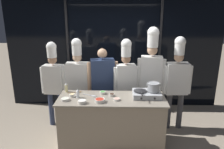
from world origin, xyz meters
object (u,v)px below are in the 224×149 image
object	(u,v)px
squeeze_bottle_oil	(66,87)
prep_bowl_shrimp	(117,99)
portable_stove	(147,94)
prep_bowl_ginger	(72,95)
chef_head	(54,79)
chef_pastry	(151,71)
prep_bowl_chili_flakes	(100,100)
chef_apprentice	(177,78)
squeeze_bottle_clear	(78,93)
frying_pan	(140,90)
stock_pot	(153,87)
chef_line	(126,77)
serving_spoon_slotted	(92,96)
serving_spoon_solid	(78,92)
person_guest	(103,81)
prep_bowl_bean_sprouts	(65,99)
prep_bowl_soy_glaze	(112,95)
prep_bowl_scallions	(103,92)
chef_sous	(78,78)
prep_bowl_rice	(82,102)

from	to	relation	value
squeeze_bottle_oil	prep_bowl_shrimp	bearing A→B (deg)	-21.20
squeeze_bottle_oil	portable_stove	bearing A→B (deg)	-7.51
prep_bowl_ginger	chef_head	world-z (taller)	chef_head
prep_bowl_ginger	chef_pastry	distance (m)	1.61
prep_bowl_chili_flakes	chef_apprentice	xyz separation A→B (m)	(1.46, 0.78, 0.15)
squeeze_bottle_clear	prep_bowl_ginger	distance (m)	0.12
frying_pan	stock_pot	bearing A→B (deg)	1.17
frying_pan	chef_line	bearing A→B (deg)	113.95
prep_bowl_shrimp	prep_bowl_ginger	xyz separation A→B (m)	(-0.79, 0.13, 0.01)
prep_bowl_chili_flakes	chef_apprentice	world-z (taller)	chef_apprentice
chef_line	chef_pastry	size ratio (longest dim) A/B	0.89
chef_pastry	stock_pot	bearing A→B (deg)	93.17
squeeze_bottle_clear	serving_spoon_slotted	xyz separation A→B (m)	(0.24, 0.08, -0.07)
stock_pot	serving_spoon_slotted	xyz separation A→B (m)	(-1.07, -0.00, -0.18)
serving_spoon_solid	person_guest	distance (m)	0.62
frying_pan	prep_bowl_bean_sprouts	bearing A→B (deg)	-170.92
prep_bowl_bean_sprouts	chef_line	size ratio (longest dim) A/B	0.08
squeeze_bottle_clear	prep_bowl_soy_glaze	world-z (taller)	squeeze_bottle_clear
portable_stove	prep_bowl_chili_flakes	world-z (taller)	portable_stove
prep_bowl_bean_sprouts	prep_bowl_ginger	bearing A→B (deg)	63.28
squeeze_bottle_clear	chef_head	xyz separation A→B (m)	(-0.60, 0.65, 0.05)
serving_spoon_solid	serving_spoon_slotted	bearing A→B (deg)	-30.48
prep_bowl_scallions	prep_bowl_shrimp	bearing A→B (deg)	-47.08
stock_pot	prep_bowl_bean_sprouts	bearing A→B (deg)	-172.08
person_guest	prep_bowl_bean_sprouts	bearing A→B (deg)	44.85
prep_bowl_bean_sprouts	chef_pastry	world-z (taller)	chef_pastry
squeeze_bottle_clear	prep_bowl_bean_sprouts	xyz separation A→B (m)	(-0.19, -0.13, -0.05)
prep_bowl_chili_flakes	serving_spoon_solid	distance (m)	0.62
chef_sous	person_guest	bearing A→B (deg)	175.76
squeeze_bottle_clear	prep_bowl_bean_sprouts	world-z (taller)	squeeze_bottle_clear
squeeze_bottle_clear	chef_apprentice	bearing A→B (deg)	17.91
squeeze_bottle_oil	prep_bowl_bean_sprouts	size ratio (longest dim) A/B	1.22
chef_head	chef_pastry	world-z (taller)	chef_pastry
prep_bowl_shrimp	chef_apprentice	xyz separation A→B (m)	(1.18, 0.69, 0.16)
prep_bowl_ginger	chef_line	bearing A→B (deg)	31.14
frying_pan	squeeze_bottle_oil	world-z (taller)	squeeze_bottle_oil
frying_pan	prep_bowl_chili_flakes	bearing A→B (deg)	-160.16
chef_head	chef_pastry	size ratio (longest dim) A/B	0.86
chef_apprentice	chef_head	bearing A→B (deg)	-2.94
squeeze_bottle_clear	prep_bowl_ginger	size ratio (longest dim) A/B	1.57
portable_stove	squeeze_bottle_oil	size ratio (longest dim) A/B	2.72
prep_bowl_shrimp	serving_spoon_solid	bearing A→B (deg)	154.83
chef_head	chef_line	world-z (taller)	chef_line
portable_stove	prep_bowl_scallions	bearing A→B (deg)	172.44
serving_spoon_solid	person_guest	world-z (taller)	person_guest
frying_pan	serving_spoon_slotted	distance (m)	0.86
prep_bowl_rice	serving_spoon_slotted	xyz separation A→B (m)	(0.13, 0.31, -0.02)
prep_bowl_bean_sprouts	chef_pastry	distance (m)	1.75
prep_bowl_bean_sprouts	chef_sous	distance (m)	0.85
prep_bowl_rice	serving_spoon_solid	xyz separation A→B (m)	(-0.16, 0.49, -0.02)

